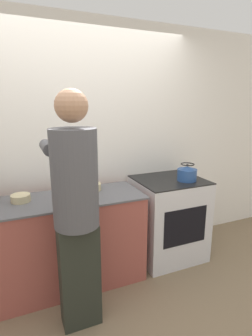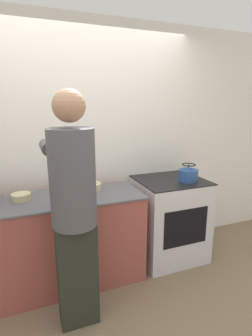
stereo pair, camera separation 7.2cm
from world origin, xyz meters
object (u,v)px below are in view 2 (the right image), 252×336
object	(u,v)px
knife	(67,200)
bowl_prep	(21,197)
cutting_board	(72,201)
kettle	(188,174)
person	(74,205)
oven	(169,218)

from	to	relation	value
knife	bowl_prep	size ratio (longest dim) A/B	1.43
cutting_board	knife	bearing A→B (deg)	-175.73
knife	kettle	bearing A→B (deg)	-23.26
knife	person	bearing A→B (deg)	-117.36
oven	person	size ratio (longest dim) A/B	0.50
oven	bowl_prep	bearing A→B (deg)	179.50
knife	bowl_prep	world-z (taller)	bowl_prep
oven	knife	xyz separation A→B (m)	(-1.16, -0.19, 0.45)
person	bowl_prep	xyz separation A→B (m)	(-0.37, 0.58, -0.08)
oven	knife	world-z (taller)	oven
knife	kettle	xyz separation A→B (m)	(1.31, 0.08, 0.09)
cutting_board	kettle	bearing A→B (deg)	3.34
knife	kettle	size ratio (longest dim) A/B	1.14
oven	bowl_prep	size ratio (longest dim) A/B	5.52
person	cutting_board	bearing A→B (deg)	82.03
oven	knife	bearing A→B (deg)	-170.76
cutting_board	bowl_prep	xyz separation A→B (m)	(-0.42, 0.20, 0.02)
person	knife	world-z (taller)	person
cutting_board	bowl_prep	distance (m)	0.47
person	cutting_board	distance (m)	0.40
person	oven	bearing A→B (deg)	25.89
knife	bowl_prep	xyz separation A→B (m)	(-0.38, 0.20, 0.01)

